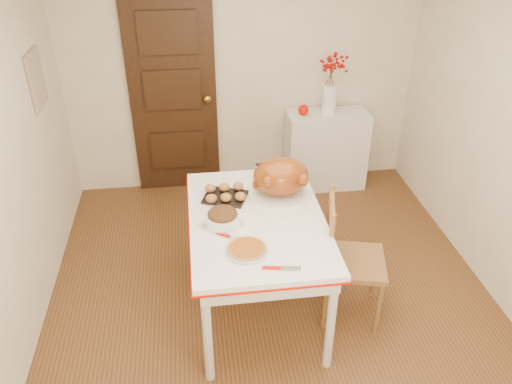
{
  "coord_description": "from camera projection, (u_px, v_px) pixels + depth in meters",
  "views": [
    {
      "loc": [
        -0.53,
        -2.91,
        2.85
      ],
      "look_at": [
        -0.13,
        0.06,
        1.02
      ],
      "focal_mm": 35.88,
      "sensor_mm": 36.0,
      "label": 1
    }
  ],
  "objects": [
    {
      "name": "turkey_platter",
      "position": [
        281.0,
        178.0,
        3.72
      ],
      "size": [
        0.52,
        0.44,
        0.3
      ],
      "primitive_type": null,
      "rotation": [
        0.0,
        0.0,
        -0.12
      ],
      "color": "#8D3D0C",
      "rests_on": "kitchen_table"
    },
    {
      "name": "wall_back",
      "position": [
        243.0,
        70.0,
        5.04
      ],
      "size": [
        3.5,
        0.0,
        2.5
      ],
      "primitive_type": "cube",
      "color": "beige",
      "rests_on": "ground"
    },
    {
      "name": "sideboard",
      "position": [
        326.0,
        150.0,
        5.39
      ],
      "size": [
        0.83,
        0.37,
        0.83
      ],
      "primitive_type": "cube",
      "color": "silver",
      "rests_on": "floor"
    },
    {
      "name": "shaker_pair",
      "position": [
        296.0,
        174.0,
        4.0
      ],
      "size": [
        0.1,
        0.06,
        0.09
      ],
      "primitive_type": null,
      "rotation": [
        0.0,
        0.0,
        0.35
      ],
      "color": "white",
      "rests_on": "kitchen_table"
    },
    {
      "name": "apple",
      "position": [
        303.0,
        110.0,
        5.11
      ],
      "size": [
        0.11,
        0.11,
        0.11
      ],
      "primitive_type": "sphere",
      "color": "#BB1400",
      "rests_on": "sideboard"
    },
    {
      "name": "chair_oak",
      "position": [
        354.0,
        259.0,
        3.7
      ],
      "size": [
        0.54,
        0.54,
        1.0
      ],
      "primitive_type": null,
      "rotation": [
        0.0,
        0.0,
        1.33
      ],
      "color": "brown",
      "rests_on": "floor"
    },
    {
      "name": "drinking_glass",
      "position": [
        259.0,
        171.0,
        4.01
      ],
      "size": [
        0.09,
        0.09,
        0.11
      ],
      "primitive_type": "cylinder",
      "rotation": [
        0.0,
        0.0,
        0.38
      ],
      "color": "white",
      "rests_on": "kitchen_table"
    },
    {
      "name": "stuffing_dish",
      "position": [
        223.0,
        217.0,
        3.46
      ],
      "size": [
        0.31,
        0.25,
        0.12
      ],
      "primitive_type": null,
      "rotation": [
        0.0,
        0.0,
        0.04
      ],
      "color": "#503015",
      "rests_on": "kitchen_table"
    },
    {
      "name": "carving_knife",
      "position": [
        235.0,
        238.0,
        3.34
      ],
      "size": [
        0.27,
        0.21,
        0.01
      ],
      "primitive_type": null,
      "rotation": [
        0.0,
        0.0,
        -0.6
      ],
      "color": "silver",
      "rests_on": "kitchen_table"
    },
    {
      "name": "door_back",
      "position": [
        173.0,
        95.0,
        5.05
      ],
      "size": [
        0.85,
        0.06,
        2.06
      ],
      "primitive_type": "cube",
      "color": "black",
      "rests_on": "ground"
    },
    {
      "name": "photo_board",
      "position": [
        36.0,
        80.0,
        4.04
      ],
      "size": [
        0.03,
        0.35,
        0.45
      ],
      "primitive_type": "cube",
      "color": "tan",
      "rests_on": "ground"
    },
    {
      "name": "floor",
      "position": [
        274.0,
        305.0,
        4.0
      ],
      "size": [
        3.5,
        4.0,
        0.0
      ],
      "primitive_type": "cube",
      "color": "#482E18",
      "rests_on": "ground"
    },
    {
      "name": "berry_vase",
      "position": [
        331.0,
        84.0,
        5.01
      ],
      "size": [
        0.32,
        0.32,
        0.63
      ],
      "primitive_type": null,
      "color": "white",
      "rests_on": "sideboard"
    },
    {
      "name": "rolls_tray",
      "position": [
        225.0,
        193.0,
        3.76
      ],
      "size": [
        0.37,
        0.33,
        0.08
      ],
      "primitive_type": null,
      "rotation": [
        0.0,
        0.0,
        -0.37
      ],
      "color": "olive",
      "rests_on": "kitchen_table"
    },
    {
      "name": "pie_server",
      "position": [
        282.0,
        268.0,
        3.09
      ],
      "size": [
        0.24,
        0.1,
        0.01
      ],
      "primitive_type": null,
      "rotation": [
        0.0,
        0.0,
        -0.17
      ],
      "color": "silver",
      "rests_on": "kitchen_table"
    },
    {
      "name": "kitchen_table",
      "position": [
        257.0,
        265.0,
        3.78
      ],
      "size": [
        0.96,
        1.4,
        0.84
      ],
      "primitive_type": null,
      "color": "white",
      "rests_on": "floor"
    },
    {
      "name": "pumpkin_pie",
      "position": [
        247.0,
        249.0,
        3.21
      ],
      "size": [
        0.28,
        0.28,
        0.05
      ],
      "primitive_type": "cylinder",
      "rotation": [
        0.0,
        0.0,
        0.12
      ],
      "color": "#975014",
      "rests_on": "kitchen_table"
    }
  ]
}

